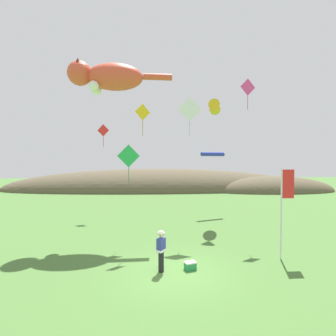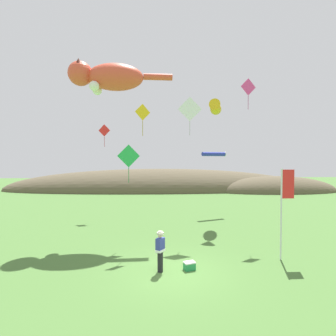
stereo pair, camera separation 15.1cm
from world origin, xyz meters
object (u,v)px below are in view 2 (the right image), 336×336
object	(u,v)px
kite_tube_streamer	(214,154)
picnic_cooler	(189,266)
kite_fish_windsock	(216,108)
kite_giant_cat	(108,77)
kite_diamond_red	(104,131)
festival_banner_pole	(284,200)
kite_diamond_pink	(248,87)
festival_attendant	(160,250)
kite_diamond_green	(129,156)
kite_diamond_gold	(143,113)
kite_diamond_white	(190,109)
kite_spool	(160,265)

from	to	relation	value
kite_tube_streamer	picnic_cooler	bearing A→B (deg)	-107.82
picnic_cooler	kite_fish_windsock	size ratio (longest dim) A/B	0.18
kite_giant_cat	kite_diamond_red	size ratio (longest dim) A/B	3.46
kite_giant_cat	kite_fish_windsock	bearing A→B (deg)	21.17
festival_banner_pole	kite_diamond_pink	xyz separation A→B (m)	(-0.23, 4.43, 6.63)
picnic_cooler	kite_diamond_red	distance (m)	14.82
festival_attendant	festival_banner_pole	distance (m)	6.43
kite_giant_cat	festival_banner_pole	bearing A→B (deg)	-28.50
kite_diamond_green	kite_tube_streamer	bearing A→B (deg)	48.98
festival_banner_pole	kite_giant_cat	world-z (taller)	kite_giant_cat
festival_banner_pole	kite_giant_cat	size ratio (longest dim) A/B	0.66
kite_diamond_gold	kite_diamond_red	bearing A→B (deg)	115.46
kite_fish_windsock	picnic_cooler	bearing A→B (deg)	-109.81
kite_diamond_red	kite_fish_windsock	bearing A→B (deg)	-15.77
kite_tube_streamer	kite_diamond_white	distance (m)	7.71
kite_diamond_gold	kite_spool	bearing A→B (deg)	-75.41
kite_spool	festival_banner_pole	world-z (taller)	festival_banner_pole
kite_giant_cat	kite_diamond_gold	size ratio (longest dim) A/B	3.62
kite_diamond_green	kite_diamond_pink	bearing A→B (deg)	10.49
kite_diamond_pink	kite_diamond_green	world-z (taller)	kite_diamond_pink
festival_attendant	kite_diamond_gold	xyz separation A→B (m)	(-0.92, 4.02, 6.64)
festival_attendant	picnic_cooler	size ratio (longest dim) A/B	3.12
festival_attendant	kite_fish_windsock	distance (m)	12.91
kite_tube_streamer	kite_diamond_green	xyz separation A→B (m)	(-6.83, -7.86, -0.30)
kite_diamond_green	festival_attendant	bearing A→B (deg)	-66.87
festival_banner_pole	kite_fish_windsock	xyz separation A→B (m)	(-1.50, 8.05, 5.98)
kite_diamond_green	festival_banner_pole	bearing A→B (deg)	-21.28
kite_spool	kite_diamond_gold	bearing A→B (deg)	104.59
festival_attendant	kite_diamond_red	world-z (taller)	kite_diamond_red
festival_attendant	kite_diamond_pink	distance (m)	11.73
picnic_cooler	kite_diamond_gold	world-z (taller)	kite_diamond_gold
festival_banner_pole	kite_giant_cat	xyz separation A→B (m)	(-9.28, 5.04, 7.32)
kite_spool	kite_diamond_gold	xyz separation A→B (m)	(-0.93, 3.59, 7.47)
kite_spool	kite_diamond_green	size ratio (longest dim) A/B	0.11
festival_banner_pole	kite_tube_streamer	world-z (taller)	kite_tube_streamer
kite_diamond_green	picnic_cooler	bearing A→B (deg)	-52.46
kite_spool	kite_diamond_green	distance (m)	6.39
picnic_cooler	festival_banner_pole	xyz separation A→B (m)	(4.74, 0.93, 2.74)
festival_attendant	kite_diamond_white	xyz separation A→B (m)	(2.01, 5.41, 7.13)
festival_attendant	kite_diamond_pink	bearing A→B (deg)	43.35
picnic_cooler	kite_tube_streamer	xyz separation A→B (m)	(3.80, 11.81, 5.19)
kite_spool	kite_diamond_green	xyz separation A→B (m)	(-1.75, 3.64, 4.95)
kite_diamond_white	kite_diamond_gold	bearing A→B (deg)	-154.67
picnic_cooler	kite_diamond_red	size ratio (longest dim) A/B	0.29
festival_attendant	kite_diamond_pink	size ratio (longest dim) A/B	0.89
kite_spool	kite_diamond_gold	distance (m)	8.34
kite_tube_streamer	kite_giant_cat	bearing A→B (deg)	-144.97
kite_giant_cat	kite_diamond_gold	world-z (taller)	kite_giant_cat
kite_giant_cat	kite_diamond_pink	size ratio (longest dim) A/B	3.36
kite_fish_windsock	kite_diamond_pink	bearing A→B (deg)	-70.61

